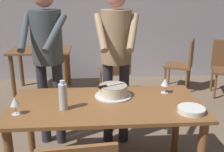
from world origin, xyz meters
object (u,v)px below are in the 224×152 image
(water_bottle, at_px, (63,96))
(person_standing_beside, at_px, (47,51))
(main_dining_table, at_px, (106,115))
(wine_glass_far, at_px, (15,102))
(person_cutting_cake, at_px, (116,51))
(cake_on_platter, at_px, (113,91))
(background_table, at_px, (41,59))
(plate_stack, at_px, (191,110))
(cake_knife, at_px, (106,86))
(background_chair_3, at_px, (115,68))
(wine_glass_near, at_px, (165,83))
(background_chair_1, at_px, (183,63))

(water_bottle, height_order, person_standing_beside, person_standing_beside)
(main_dining_table, distance_m, wine_glass_far, 0.77)
(person_cutting_cake, bearing_deg, person_standing_beside, 177.61)
(cake_on_platter, xyz_separation_m, background_table, (-1.07, 2.22, -0.22))
(main_dining_table, bearing_deg, person_standing_beside, 131.90)
(plate_stack, height_order, person_cutting_cake, person_cutting_cake)
(plate_stack, xyz_separation_m, wine_glass_far, (-1.39, 0.06, 0.08))
(cake_knife, relative_size, wine_glass_far, 1.74)
(background_table, bearing_deg, water_bottle, -75.44)
(cake_on_platter, xyz_separation_m, water_bottle, (-0.43, -0.25, 0.06))
(cake_on_platter, bearing_deg, wine_glass_far, -157.96)
(main_dining_table, xyz_separation_m, person_standing_beside, (-0.58, 0.65, 0.44))
(water_bottle, relative_size, background_table, 0.25)
(main_dining_table, distance_m, background_chair_3, 2.01)
(cake_knife, bearing_deg, cake_on_platter, 27.16)
(background_chair_3, bearing_deg, water_bottle, -105.89)
(plate_stack, bearing_deg, cake_knife, 152.57)
(wine_glass_near, relative_size, wine_glass_far, 1.00)
(cake_on_platter, height_order, wine_glass_far, wine_glass_far)
(cake_knife, distance_m, background_chair_1, 2.61)
(wine_glass_far, bearing_deg, person_standing_beside, 80.62)
(wine_glass_near, height_order, person_cutting_cake, person_cutting_cake)
(person_cutting_cake, bearing_deg, main_dining_table, -102.80)
(wine_glass_near, height_order, background_chair_3, background_chair_3)
(cake_on_platter, relative_size, wine_glass_near, 2.36)
(person_cutting_cake, bearing_deg, wine_glass_near, -43.93)
(wine_glass_near, distance_m, background_table, 2.68)
(cake_knife, relative_size, wine_glass_near, 1.74)
(person_cutting_cake, bearing_deg, cake_on_platter, -97.95)
(cake_knife, bearing_deg, background_chair_3, 82.87)
(wine_glass_near, xyz_separation_m, wine_glass_far, (-1.29, -0.38, 0.00))
(cake_on_platter, bearing_deg, background_table, 115.69)
(person_standing_beside, xyz_separation_m, background_chair_1, (2.03, 1.61, -0.58))
(main_dining_table, height_order, plate_stack, plate_stack)
(wine_glass_far, bearing_deg, water_bottle, 10.44)
(cake_on_platter, distance_m, person_cutting_cake, 0.55)
(background_chair_1, relative_size, background_chair_3, 1.00)
(main_dining_table, height_order, background_chair_3, background_chair_3)
(main_dining_table, relative_size, water_bottle, 6.63)
(wine_glass_far, height_order, background_table, wine_glass_far)
(wine_glass_far, bearing_deg, cake_on_platter, 22.04)
(water_bottle, distance_m, background_chair_1, 2.99)
(wine_glass_near, bearing_deg, cake_on_platter, -173.59)
(wine_glass_near, relative_size, person_cutting_cake, 0.08)
(main_dining_table, bearing_deg, wine_glass_near, 19.59)
(wine_glass_near, bearing_deg, wine_glass_far, -163.71)
(person_cutting_cake, xyz_separation_m, background_chair_1, (1.31, 1.64, -0.58))
(cake_knife, distance_m, wine_glass_near, 0.57)
(plate_stack, bearing_deg, wine_glass_near, 103.67)
(plate_stack, height_order, wine_glass_far, wine_glass_far)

